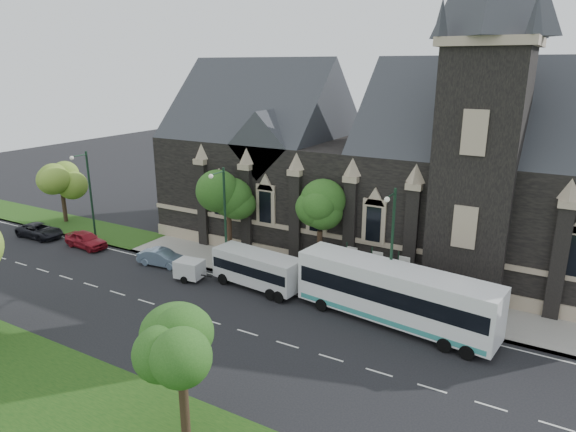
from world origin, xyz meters
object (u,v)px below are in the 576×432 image
Objects in this scene: banner_flag_right at (401,273)px; car_far_red at (86,240)px; tree_walk_left at (231,196)px; tour_coach at (394,294)px; sedan at (162,258)px; tree_park_east at (186,351)px; street_lamp_mid at (224,215)px; car_far_black at (40,231)px; banner_flag_left at (350,263)px; street_lamp_near at (391,245)px; banner_flag_center at (375,268)px; box_trailer at (190,269)px; tree_walk_right at (324,209)px; shuttle_bus at (257,268)px; street_lamp_far at (89,192)px; tree_walk_far at (63,182)px.

car_far_red is (-29.72, -3.28, -1.59)m from banner_flag_right.
tree_walk_left is 0.55× the size of tour_coach.
tour_coach is at bearing -96.86° from sedan.
tree_park_east is 0.70× the size of street_lamp_mid.
banner_flag_right is 0.78× the size of car_far_black.
street_lamp_near is at bearing -27.18° from banner_flag_left.
tour_coach is 3.17× the size of sedan.
tree_walk_left is 4.08m from street_lamp_mid.
box_trailer is at bearing -163.19° from banner_flag_center.
street_lamp_mid reaches higher than banner_flag_right.
street_lamp_near reaches higher than tree_walk_right.
banner_flag_right is (16.08, -1.70, -3.35)m from tree_walk_left.
shuttle_bus reaches higher than car_far_black.
street_lamp_far is 2.25× the size of banner_flag_right.
banner_flag_left is at bearing 4.15° from street_lamp_far.
tree_park_east reaches higher than sedan.
tree_walk_right is 1.95× the size of banner_flag_right.
tree_walk_far is at bearing 159.61° from box_trailer.
street_lamp_mid is at bearing -85.72° from sedan.
shuttle_bus is 1.63× the size of car_far_red.
street_lamp_near is at bearing -98.56° from banner_flag_right.
street_lamp_far is 11.05m from sedan.
street_lamp_far reaches higher than tree_walk_right.
banner_flag_right is at bearing -6.04° from tree_walk_left.
sedan is at bearing -130.78° from tree_walk_left.
street_lamp_near reaches higher than car_far_red.
street_lamp_far is at bearing -176.40° from banner_flag_right.
street_lamp_far is at bearing -174.82° from tour_coach.
tree_walk_far is at bearing -178.94° from tour_coach.
sedan is at bearing -172.04° from shuttle_bus.
tree_park_east is 0.82× the size of tree_walk_left.
shuttle_bus is 1.48× the size of car_far_black.
car_far_red is (8.39, -4.46, -3.83)m from tree_walk_far.
banner_flag_left reaches higher than car_far_red.
street_lamp_near is at bearing -12.87° from tree_walk_left.
car_far_black is at bearing -68.76° from tree_walk_far.
sedan is (10.07, -1.18, -4.39)m from street_lamp_far.
tree_park_east is 1.00× the size of tree_walk_far.
tree_walk_left is at bearing -47.75° from sedan.
tree_walk_right is at bearing 26.65° from street_lamp_mid.
box_trailer is at bearing -127.83° from street_lamp_mid.
street_lamp_far is 2.82× the size of box_trailer.
car_far_black is at bearing 155.38° from tree_park_east.
tree_walk_right is 11.88m from box_trailer.
tree_walk_right is 0.87× the size of street_lamp_mid.
tour_coach is at bearing 5.01° from shuttle_bus.
tree_walk_left is 0.85× the size of street_lamp_far.
tree_park_east is 35.58m from car_far_black.
banner_flag_right is 1.25× the size of box_trailer.
banner_flag_right is at bearing 8.34° from box_trailer.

